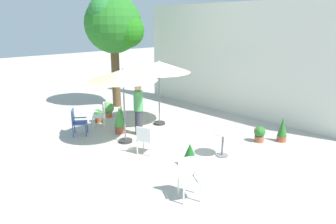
# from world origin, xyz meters

# --- Properties ---
(ground_plane) EXTENTS (60.00, 60.00, 0.00)m
(ground_plane) POSITION_xyz_m (0.00, 0.00, 0.00)
(ground_plane) COLOR #B4AFA7
(villa_facade) EXTENTS (10.25, 0.30, 4.56)m
(villa_facade) POSITION_xyz_m (0.00, 4.27, 2.28)
(villa_facade) COLOR silver
(villa_facade) RESTS_ON ground
(shade_tree) EXTENTS (2.64, 2.52, 4.96)m
(shade_tree) POSITION_xyz_m (-4.56, 1.34, 3.68)
(shade_tree) COLOR brown
(shade_tree) RESTS_ON ground
(patio_umbrella_0) EXTENTS (2.33, 2.33, 2.47)m
(patio_umbrella_0) POSITION_xyz_m (-1.21, 0.89, 2.20)
(patio_umbrella_0) COLOR #2D2D2D
(patio_umbrella_0) RESTS_ON ground
(patio_umbrella_1) EXTENTS (2.15, 2.15, 2.45)m
(patio_umbrella_1) POSITION_xyz_m (-0.60, -1.17, 2.20)
(patio_umbrella_1) COLOR #2D2D2D
(patio_umbrella_1) RESTS_ON ground
(cafe_table_0) EXTENTS (0.65, 0.65, 0.74)m
(cafe_table_0) POSITION_xyz_m (2.26, 0.21, 0.51)
(cafe_table_0) COLOR white
(cafe_table_0) RESTS_ON ground
(patio_chair_0) EXTENTS (0.60, 0.60, 0.92)m
(patio_chair_0) POSITION_xyz_m (-2.49, -0.88, 0.51)
(patio_chair_0) COLOR white
(patio_chair_0) RESTS_ON ground
(patio_chair_1) EXTENTS (0.66, 0.66, 0.93)m
(patio_chair_1) POSITION_xyz_m (-2.30, -1.96, 0.53)
(patio_chair_1) COLOR #324EA1
(patio_chair_1) RESTS_ON ground
(patio_chair_2) EXTENTS (0.61, 0.59, 0.87)m
(patio_chair_2) POSITION_xyz_m (0.59, -1.31, 0.51)
(patio_chair_2) COLOR silver
(patio_chair_2) RESTS_ON ground
(patio_chair_3) EXTENTS (0.58, 0.58, 0.92)m
(patio_chair_3) POSITION_xyz_m (3.08, -2.16, 0.52)
(patio_chair_3) COLOR white
(patio_chair_3) RESTS_ON ground
(potted_plant_0) EXTENTS (0.48, 0.48, 0.62)m
(potted_plant_0) POSITION_xyz_m (-3.40, 0.02, 0.35)
(potted_plant_0) COLOR #BC6240
(potted_plant_0) RESTS_ON ground
(potted_plant_1) EXTENTS (0.31, 0.31, 0.83)m
(potted_plant_1) POSITION_xyz_m (2.92, 2.56, 0.41)
(potted_plant_1) COLOR #AE4C31
(potted_plant_1) RESTS_ON ground
(potted_plant_2) EXTENTS (0.36, 0.36, 0.66)m
(potted_plant_2) POSITION_xyz_m (2.06, -0.99, 0.33)
(potted_plant_2) COLOR #A24D37
(potted_plant_2) RESTS_ON ground
(potted_plant_3) EXTENTS (0.36, 0.36, 0.53)m
(potted_plant_3) POSITION_xyz_m (2.43, 2.00, 0.28)
(potted_plant_3) COLOR #A0553A
(potted_plant_3) RESTS_ON ground
(potted_plant_4) EXTENTS (0.34, 0.34, 0.52)m
(potted_plant_4) POSITION_xyz_m (-3.06, -0.66, 0.28)
(potted_plant_4) COLOR #9A552A
(potted_plant_4) RESTS_ON ground
(potted_plant_5) EXTENTS (0.39, 0.39, 0.96)m
(potted_plant_5) POSITION_xyz_m (-1.45, -0.79, 0.50)
(potted_plant_5) COLOR brown
(potted_plant_5) RESTS_ON ground
(potted_plant_6) EXTENTS (0.23, 0.23, 0.85)m
(potted_plant_6) POSITION_xyz_m (-1.98, -0.33, 0.41)
(potted_plant_6) COLOR #B05430
(potted_plant_6) RESTS_ON ground
(standing_person) EXTENTS (0.45, 0.45, 1.79)m
(standing_person) POSITION_xyz_m (-0.87, -0.39, 0.93)
(standing_person) COLOR #33333D
(standing_person) RESTS_ON ground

